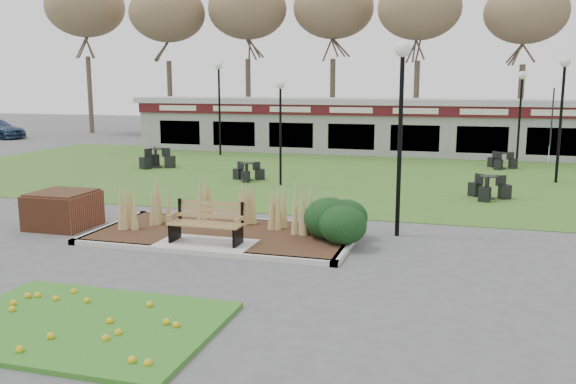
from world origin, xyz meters
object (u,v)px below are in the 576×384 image
(lamp_post_mid_right, at_px, (563,92))
(bistro_set_c, at_px, (488,191))
(lamp_post_mid_left, at_px, (280,109))
(patio_umbrella, at_px, (550,140))
(bistro_set_d, at_px, (501,163))
(bistro_set_a, at_px, (157,161))
(car_silver, at_px, (176,125))
(park_bench, at_px, (207,222))
(bistro_set_b, at_px, (248,174))
(food_pavilion, at_px, (356,125))
(lamp_post_far_left, at_px, (219,87))
(car_black, at_px, (204,130))
(lamp_post_far_right, at_px, (521,98))
(brick_planter, at_px, (63,209))
(lamp_post_near_right, at_px, (401,96))

(lamp_post_mid_right, xyz_separation_m, bistro_set_c, (-2.57, -4.12, -3.13))
(lamp_post_mid_left, height_order, lamp_post_mid_right, lamp_post_mid_right)
(patio_umbrella, bearing_deg, bistro_set_d, 119.92)
(bistro_set_a, height_order, car_silver, car_silver)
(park_bench, distance_m, patio_umbrella, 15.49)
(car_silver, bearing_deg, bistro_set_b, -123.29)
(park_bench, relative_size, lamp_post_mid_left, 0.45)
(food_pavilion, bearing_deg, lamp_post_far_left, -155.76)
(bistro_set_d, distance_m, car_black, 19.57)
(bistro_set_a, relative_size, bistro_set_b, 1.27)
(lamp_post_far_right, relative_size, bistro_set_c, 3.08)
(bistro_set_c, height_order, car_black, car_black)
(park_bench, relative_size, bistro_set_d, 1.33)
(food_pavilion, distance_m, lamp_post_mid_right, 11.96)
(park_bench, bearing_deg, bistro_set_b, 104.34)
(brick_planter, xyz_separation_m, food_pavilion, (4.40, 18.96, 1.00))
(park_bench, distance_m, car_black, 25.99)
(bistro_set_b, bearing_deg, bistro_set_a, 155.94)
(lamp_post_far_left, height_order, bistro_set_d, lamp_post_far_left)
(lamp_post_far_left, xyz_separation_m, car_silver, (-7.47, 10.00, -2.72))
(lamp_post_far_right, relative_size, car_black, 1.00)
(lamp_post_mid_right, bearing_deg, bistro_set_d, 117.19)
(brick_planter, bearing_deg, patio_umbrella, 42.39)
(food_pavilion, height_order, lamp_post_near_right, lamp_post_near_right)
(bistro_set_a, bearing_deg, car_silver, 113.40)
(lamp_post_far_left, distance_m, bistro_set_a, 6.14)
(patio_umbrella, distance_m, car_black, 22.23)
(lamp_post_far_left, relative_size, bistro_set_d, 3.74)
(bistro_set_d, bearing_deg, bistro_set_a, -165.06)
(lamp_post_mid_left, relative_size, patio_umbrella, 1.58)
(lamp_post_far_left, xyz_separation_m, bistro_set_d, (13.76, -1.27, -3.23))
(lamp_post_far_right, xyz_separation_m, lamp_post_far_left, (-14.42, 0.83, 0.41))
(lamp_post_near_right, bearing_deg, lamp_post_far_left, 126.35)
(lamp_post_far_left, bearing_deg, food_pavilion, 24.24)
(bistro_set_c, xyz_separation_m, bistro_set_d, (0.79, 7.58, -0.02))
(bistro_set_a, relative_size, bistro_set_d, 1.24)
(park_bench, distance_m, bistro_set_b, 9.60)
(lamp_post_mid_right, height_order, car_black, lamp_post_mid_right)
(park_bench, height_order, lamp_post_mid_right, lamp_post_mid_right)
(lamp_post_mid_left, relative_size, bistro_set_d, 2.99)
(food_pavilion, relative_size, bistro_set_b, 19.68)
(lamp_post_mid_right, bearing_deg, park_bench, -126.69)
(park_bench, relative_size, lamp_post_mid_right, 0.36)
(bistro_set_b, bearing_deg, lamp_post_mid_left, -23.99)
(food_pavilion, bearing_deg, lamp_post_near_right, -76.87)
(bistro_set_a, bearing_deg, lamp_post_mid_left, -24.05)
(brick_planter, xyz_separation_m, bistro_set_b, (2.03, 8.54, -0.23))
(car_silver, bearing_deg, bistro_set_c, -109.75)
(bistro_set_a, bearing_deg, brick_planter, -74.12)
(lamp_post_near_right, height_order, lamp_post_far_right, lamp_post_near_right)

